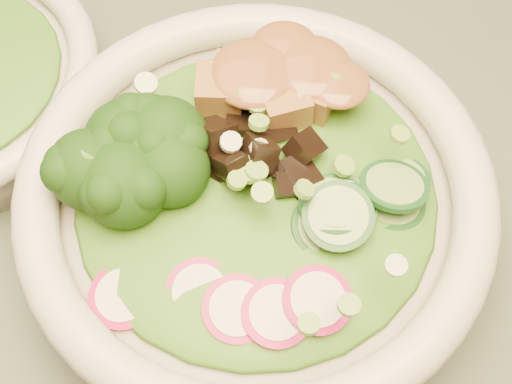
{
  "coord_description": "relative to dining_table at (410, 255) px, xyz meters",
  "views": [
    {
      "loc": [
        -0.12,
        -0.26,
        1.22
      ],
      "look_at": [
        -0.13,
        -0.05,
        0.82
      ],
      "focal_mm": 50.0,
      "sensor_mm": 36.0,
      "label": 1
    }
  ],
  "objects": [
    {
      "name": "dining_table",
      "position": [
        0.0,
        0.0,
        0.0
      ],
      "size": [
        1.2,
        0.8,
        0.75
      ],
      "color": "black",
      "rests_on": "ground"
    },
    {
      "name": "broccoli_florets",
      "position": [
        -0.21,
        -0.04,
        0.2
      ],
      "size": [
        0.1,
        0.09,
        0.05
      ],
      "primitive_type": null,
      "rotation": [
        0.0,
        0.0,
        0.17
      ],
      "color": "black",
      "rests_on": "salad_bowl"
    },
    {
      "name": "cucumber_slices",
      "position": [
        -0.06,
        -0.05,
        0.2
      ],
      "size": [
        0.09,
        0.09,
        0.04
      ],
      "primitive_type": null,
      "rotation": [
        0.0,
        0.0,
        0.17
      ],
      "color": "#81A25A",
      "rests_on": "salad_bowl"
    },
    {
      "name": "scallion_garnish",
      "position": [
        -0.13,
        -0.05,
        0.21
      ],
      "size": [
        0.22,
        0.22,
        0.03
      ],
      "primitive_type": null,
      "color": "#6A9E38",
      "rests_on": "salad_bowl"
    },
    {
      "name": "salad_bowl",
      "position": [
        -0.13,
        -0.05,
        0.16
      ],
      "size": [
        0.31,
        0.31,
        0.08
      ],
      "rotation": [
        0.0,
        0.0,
        0.17
      ],
      "color": "beige",
      "rests_on": "dining_table"
    },
    {
      "name": "peanut_sauce",
      "position": [
        -0.12,
        0.03,
        0.21
      ],
      "size": [
        0.08,
        0.06,
        0.02
      ],
      "primitive_type": "ellipsoid",
      "color": "brown",
      "rests_on": "tofu_cubes"
    },
    {
      "name": "radish_slices",
      "position": [
        -0.14,
        -0.12,
        0.19
      ],
      "size": [
        0.13,
        0.07,
        0.02
      ],
      "primitive_type": null,
      "rotation": [
        0.0,
        0.0,
        0.17
      ],
      "color": "#A50C4C",
      "rests_on": "salad_bowl"
    },
    {
      "name": "tofu_cubes",
      "position": [
        -0.12,
        0.03,
        0.2
      ],
      "size": [
        0.11,
        0.08,
        0.04
      ],
      "primitive_type": null,
      "rotation": [
        0.0,
        0.0,
        0.17
      ],
      "color": "olive",
      "rests_on": "salad_bowl"
    },
    {
      "name": "lettuce_bed",
      "position": [
        -0.13,
        -0.05,
        0.18
      ],
      "size": [
        0.23,
        0.23,
        0.03
      ],
      "primitive_type": "ellipsoid",
      "color": "#286816",
      "rests_on": "salad_bowl"
    },
    {
      "name": "mushroom_heap",
      "position": [
        -0.13,
        -0.03,
        0.2
      ],
      "size": [
        0.09,
        0.09,
        0.05
      ],
      "primitive_type": null,
      "rotation": [
        0.0,
        0.0,
        0.17
      ],
      "color": "black",
      "rests_on": "salad_bowl"
    }
  ]
}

